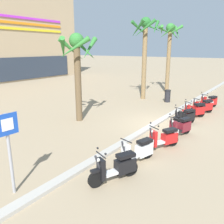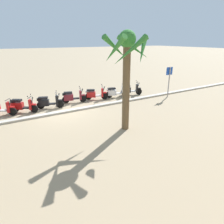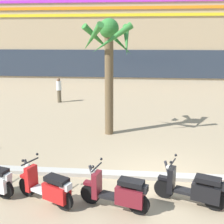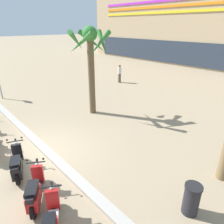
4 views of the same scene
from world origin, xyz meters
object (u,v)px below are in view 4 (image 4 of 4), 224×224
(scooter_black_tail_end, at_px, (17,164))
(litter_bin, at_px, (191,199))
(scooter_red_gap_after_mid, at_px, (51,224))
(scooter_red_lead_nearest, at_px, (35,190))
(palm_tree_mid_walkway, at_px, (91,52))
(pedestrian_window_shopping, at_px, (120,73))

(scooter_black_tail_end, distance_m, litter_bin, 5.72)
(scooter_black_tail_end, height_order, scooter_red_gap_after_mid, scooter_black_tail_end)
(scooter_black_tail_end, distance_m, scooter_red_lead_nearest, 1.64)
(scooter_red_gap_after_mid, relative_size, palm_tree_mid_walkway, 0.34)
(scooter_black_tail_end, distance_m, pedestrian_window_shopping, 13.22)
(scooter_red_gap_after_mid, bearing_deg, scooter_red_lead_nearest, 173.27)
(scooter_red_lead_nearest, bearing_deg, pedestrian_window_shopping, 125.87)
(palm_tree_mid_walkway, xyz_separation_m, pedestrian_window_shopping, (-3.95, 6.08, -2.73))
(palm_tree_mid_walkway, height_order, pedestrian_window_shopping, palm_tree_mid_walkway)
(scooter_black_tail_end, bearing_deg, pedestrian_window_shopping, 120.22)
(scooter_red_lead_nearest, xyz_separation_m, pedestrian_window_shopping, (-8.29, 11.47, 0.38))
(scooter_red_lead_nearest, xyz_separation_m, litter_bin, (3.23, 3.06, 0.02))
(palm_tree_mid_walkway, xyz_separation_m, litter_bin, (7.57, -2.33, -3.09))
(scooter_black_tail_end, relative_size, pedestrian_window_shopping, 1.06)
(scooter_black_tail_end, xyz_separation_m, palm_tree_mid_walkway, (-2.70, 5.34, 3.13))
(scooter_red_lead_nearest, relative_size, palm_tree_mid_walkway, 0.32)
(scooter_red_gap_after_mid, xyz_separation_m, pedestrian_window_shopping, (-9.60, 11.62, 0.38))
(scooter_red_lead_nearest, height_order, litter_bin, scooter_red_lead_nearest)
(palm_tree_mid_walkway, distance_m, litter_bin, 8.50)
(scooter_black_tail_end, relative_size, litter_bin, 1.79)
(scooter_black_tail_end, xyz_separation_m, litter_bin, (4.87, 3.01, 0.04))
(scooter_black_tail_end, relative_size, palm_tree_mid_walkway, 0.35)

